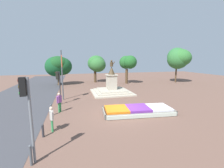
% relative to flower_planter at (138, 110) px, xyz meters
% --- Properties ---
extents(ground_plane, '(77.30, 77.30, 0.00)m').
position_rel_flower_planter_xyz_m(ground_plane, '(-1.45, 0.32, -0.24)').
color(ground_plane, brown).
extents(flower_planter, '(6.34, 3.12, 0.54)m').
position_rel_flower_planter_xyz_m(flower_planter, '(0.00, 0.00, 0.00)').
color(flower_planter, '#38281C').
rests_on(flower_planter, ground_plane).
extents(statue_monument, '(5.40, 5.40, 4.61)m').
position_rel_flower_planter_xyz_m(statue_monument, '(-0.25, 8.33, 0.50)').
color(statue_monument, '#B4AA96').
rests_on(statue_monument, ground_plane).
extents(traffic_light_near_crossing, '(0.42, 0.31, 3.95)m').
position_rel_flower_planter_xyz_m(traffic_light_near_crossing, '(-7.32, -4.76, 2.51)').
color(traffic_light_near_crossing, slate).
rests_on(traffic_light_near_crossing, ground_plane).
extents(traffic_light_mid_block, '(0.42, 0.31, 3.46)m').
position_rel_flower_planter_xyz_m(traffic_light_mid_block, '(-6.87, 4.50, 2.14)').
color(traffic_light_mid_block, '#2D2D33').
rests_on(traffic_light_mid_block, ground_plane).
extents(banner_pole, '(0.19, 0.71, 5.70)m').
position_rel_flower_planter_xyz_m(banner_pole, '(-6.60, 6.27, 2.79)').
color(banner_pole, '#4C5156').
rests_on(banner_pole, ground_plane).
extents(pedestrian_with_handbag, '(0.29, 0.72, 1.68)m').
position_rel_flower_planter_xyz_m(pedestrian_with_handbag, '(-6.83, -1.72, 0.70)').
color(pedestrian_with_handbag, '#338C4C').
rests_on(pedestrian_with_handbag, ground_plane).
extents(pedestrian_near_planter, '(0.42, 0.45, 1.76)m').
position_rel_flower_planter_xyz_m(pedestrian_near_planter, '(-6.66, 2.00, 0.78)').
color(pedestrian_near_planter, '#338C4C').
rests_on(pedestrian_near_planter, ground_plane).
extents(kerb_bollard_south, '(0.13, 0.13, 0.99)m').
position_rel_flower_planter_xyz_m(kerb_bollard_south, '(-7.32, -4.93, 0.27)').
color(kerb_bollard_south, '#4C5156').
rests_on(kerb_bollard_south, ground_plane).
extents(kerb_bollard_mid_a, '(0.15, 0.15, 0.82)m').
position_rel_flower_planter_xyz_m(kerb_bollard_mid_a, '(-7.28, -2.39, 0.19)').
color(kerb_bollard_mid_a, '#2D2D33').
rests_on(kerb_bollard_mid_a, ground_plane).
extents(kerb_bollard_mid_b, '(0.15, 0.15, 1.01)m').
position_rel_flower_planter_xyz_m(kerb_bollard_mid_b, '(-7.27, 1.27, 0.28)').
color(kerb_bollard_mid_b, '#4C5156').
rests_on(kerb_bollard_mid_b, ground_plane).
extents(park_tree_far_left, '(4.68, 4.82, 7.05)m').
position_rel_flower_planter_xyz_m(park_tree_far_left, '(15.28, 14.71, 4.72)').
color(park_tree_far_left, '#4C3823').
rests_on(park_tree_far_left, ground_plane).
extents(park_tree_behind_statue, '(3.00, 3.73, 5.42)m').
position_rel_flower_planter_xyz_m(park_tree_behind_statue, '(4.93, 15.82, 3.84)').
color(park_tree_behind_statue, '#4C3823').
rests_on(park_tree_behind_statue, ground_plane).
extents(park_tree_far_right, '(4.67, 4.10, 5.28)m').
position_rel_flower_planter_xyz_m(park_tree_far_right, '(-7.90, 17.17, 3.31)').
color(park_tree_far_right, brown).
rests_on(park_tree_far_right, ground_plane).
extents(park_tree_street_side, '(3.59, 3.80, 5.49)m').
position_rel_flower_planter_xyz_m(park_tree_street_side, '(-0.58, 19.11, 3.48)').
color(park_tree_street_side, '#4C3823').
rests_on(park_tree_street_side, ground_plane).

